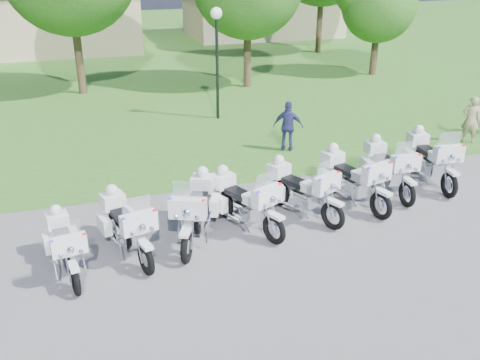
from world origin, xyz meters
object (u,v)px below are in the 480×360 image
object	(u,v)px
motorcycle_0	(65,245)
bystander_a	(471,120)
motorcycle_6	(388,166)
motorcycle_5	(352,177)
motorcycle_4	(301,189)
lamp_post	(217,36)
motorcycle_3	(244,201)
motorcycle_1	(126,224)
motorcycle_7	(430,157)
bystander_c	(288,127)
motorcycle_2	(196,208)

from	to	relation	value
motorcycle_0	bystander_a	bearing A→B (deg)	-171.78
motorcycle_6	motorcycle_5	bearing A→B (deg)	20.05
motorcycle_4	lamp_post	world-z (taller)	lamp_post
motorcycle_0	motorcycle_3	world-z (taller)	motorcycle_3
motorcycle_4	bystander_a	xyz separation A→B (m)	(7.78, 3.35, 0.11)
motorcycle_1	motorcycle_3	size ratio (longest dim) A/B	1.03
motorcycle_6	motorcycle_7	xyz separation A→B (m)	(1.49, 0.18, 0.03)
bystander_a	bystander_c	bearing A→B (deg)	26.68
motorcycle_2	lamp_post	distance (m)	9.84
motorcycle_0	motorcycle_4	bearing A→B (deg)	-179.89
motorcycle_6	bystander_a	size ratio (longest dim) A/B	1.56
motorcycle_5	bystander_c	xyz separation A→B (m)	(-0.10, 4.22, 0.11)
lamp_post	bystander_c	distance (m)	5.03
motorcycle_6	lamp_post	xyz separation A→B (m)	(-2.71, 8.04, 2.49)
motorcycle_2	motorcycle_4	world-z (taller)	motorcycle_2
motorcycle_3	motorcycle_7	bearing A→B (deg)	166.45
motorcycle_0	motorcycle_6	xyz separation A→B (m)	(8.59, 1.62, 0.09)
motorcycle_2	motorcycle_4	bearing A→B (deg)	-148.15
motorcycle_4	motorcycle_5	distance (m)	1.57
motorcycle_1	motorcycle_2	bearing A→B (deg)	172.74
lamp_post	motorcycle_0	bearing A→B (deg)	-121.32
motorcycle_3	lamp_post	xyz separation A→B (m)	(1.75, 8.91, 2.50)
motorcycle_2	motorcycle_5	size ratio (longest dim) A/B	0.96
motorcycle_1	bystander_c	xyz separation A→B (m)	(5.84, 5.03, 0.15)
motorcycle_4	motorcycle_5	bearing A→B (deg)	163.57
motorcycle_5	motorcycle_6	bearing A→B (deg)	-175.95
motorcycle_0	motorcycle_1	size ratio (longest dim) A/B	0.92
motorcycle_0	motorcycle_3	bearing A→B (deg)	-179.31
bystander_a	bystander_c	xyz separation A→B (m)	(-6.33, 1.09, 0.03)
motorcycle_1	motorcycle_3	world-z (taller)	motorcycle_3
motorcycle_4	lamp_post	distance (m)	9.04
motorcycle_6	bystander_a	xyz separation A→B (m)	(4.89, 2.70, 0.10)
motorcycle_0	motorcycle_2	xyz separation A→B (m)	(2.93, 0.60, 0.11)
motorcycle_0	motorcycle_3	distance (m)	4.19
motorcycle_7	lamp_post	distance (m)	9.24
motorcycle_2	bystander_c	xyz separation A→B (m)	(4.21, 4.81, 0.10)
motorcycle_3	motorcycle_6	world-z (taller)	motorcycle_6
motorcycle_4	bystander_a	distance (m)	8.47
motorcycle_1	bystander_a	bearing A→B (deg)	-177.08
motorcycle_2	bystander_a	size ratio (longest dim) A/B	1.51
motorcycle_0	lamp_post	distance (m)	11.60
motorcycle_7	motorcycle_1	bearing A→B (deg)	15.67
motorcycle_1	motorcycle_6	world-z (taller)	motorcycle_6
motorcycle_1	motorcycle_7	size ratio (longest dim) A/B	0.92
motorcycle_1	motorcycle_7	distance (m)	8.89
motorcycle_3	motorcycle_4	distance (m)	1.59
motorcycle_0	motorcycle_5	distance (m)	7.35
motorcycle_3	bystander_c	distance (m)	5.56
motorcycle_5	motorcycle_6	world-z (taller)	motorcycle_5
motorcycle_0	motorcycle_5	bearing A→B (deg)	179.76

